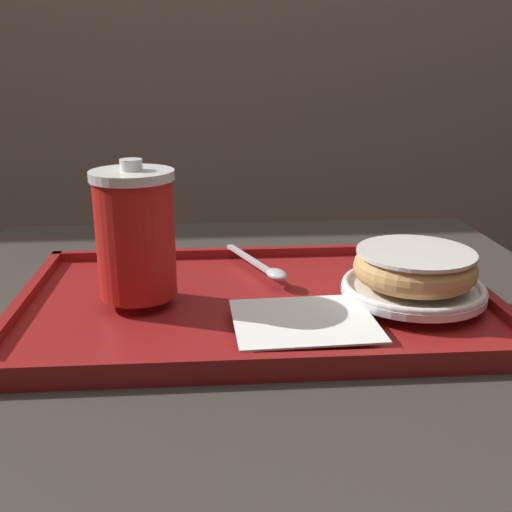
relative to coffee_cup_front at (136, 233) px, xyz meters
The scene contains 7 objects.
cafe_table 0.31m from the coffee_cup_front, 13.27° to the left, with size 0.79×0.72×0.74m.
serving_tray 0.16m from the coffee_cup_front, ahead, with size 0.53×0.33×0.02m.
napkin_paper 0.20m from the coffee_cup_front, 26.75° to the right, with size 0.14×0.12×0.00m.
coffee_cup_front is the anchor object (origin of this frame).
plate_with_chocolate_donut 0.31m from the coffee_cup_front, ahead, with size 0.16×0.16×0.01m.
donut_chocolate_glazed 0.30m from the coffee_cup_front, ahead, with size 0.13×0.13×0.04m.
spoon 0.17m from the coffee_cup_front, 22.05° to the left, with size 0.07×0.15×0.01m.
Camera 1 is at (-0.05, -0.65, 1.01)m, focal length 42.00 mm.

